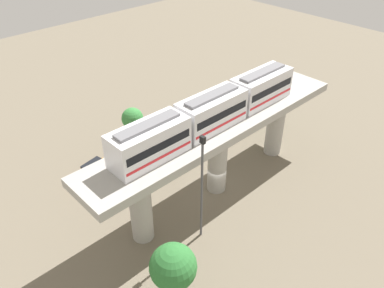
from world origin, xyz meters
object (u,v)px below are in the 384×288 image
(tree_mid_lot, at_px, (252,99))
(tree_far_corner, at_px, (173,267))
(parked_car_silver, at_px, (164,163))
(parked_car_black, at_px, (213,119))
(tree_near_viaduct, at_px, (132,119))
(train, at_px, (212,112))
(signal_post, at_px, (202,185))
(parked_car_orange, at_px, (94,172))

(tree_mid_lot, xyz_separation_m, tree_far_corner, (12.70, -24.37, 0.43))
(parked_car_silver, xyz_separation_m, tree_far_corner, (12.85, -9.78, 3.00))
(parked_car_black, xyz_separation_m, tree_near_viaduct, (-3.19, -10.12, 2.88))
(train, xyz_separation_m, tree_far_corner, (6.60, -10.46, -5.72))
(train, relative_size, signal_post, 1.95)
(parked_car_black, bearing_deg, train, -36.82)
(parked_car_black, bearing_deg, parked_car_orange, -82.95)
(tree_near_viaduct, bearing_deg, parked_car_black, 72.49)
(parked_car_orange, height_order, signal_post, signal_post)
(parked_car_black, relative_size, tree_near_viaduct, 0.91)
(parked_car_black, relative_size, signal_post, 0.42)
(parked_car_silver, distance_m, tree_far_corner, 16.42)
(parked_car_black, distance_m, parked_car_orange, 16.89)
(train, bearing_deg, tree_mid_lot, 113.65)
(parked_car_black, height_order, signal_post, signal_post)
(tree_near_viaduct, bearing_deg, tree_far_corner, -28.50)
(parked_car_orange, height_order, tree_near_viaduct, tree_near_viaduct)
(tree_far_corner, relative_size, signal_post, 0.52)
(parked_car_silver, bearing_deg, parked_car_black, 112.77)
(tree_near_viaduct, distance_m, tree_far_corner, 21.23)
(parked_car_silver, height_order, tree_far_corner, tree_far_corner)
(parked_car_silver, relative_size, tree_near_viaduct, 0.90)
(parked_car_black, relative_size, parked_car_silver, 1.01)
(tree_mid_lot, distance_m, tree_far_corner, 27.48)
(parked_car_silver, height_order, tree_near_viaduct, tree_near_viaduct)
(tree_near_viaduct, xyz_separation_m, tree_far_corner, (18.66, -10.13, 0.12))
(parked_car_orange, xyz_separation_m, tree_mid_lot, (3.95, 20.96, 2.57))
(tree_near_viaduct, bearing_deg, tree_mid_lot, 67.27)
(parked_car_silver, distance_m, parked_car_orange, 7.41)
(parked_car_black, xyz_separation_m, parked_car_silver, (2.62, -10.48, 0.00))
(tree_near_viaduct, bearing_deg, parked_car_silver, -3.51)
(parked_car_black, bearing_deg, tree_near_viaduct, -96.45)
(train, bearing_deg, signal_post, -52.86)
(train, height_order, tree_far_corner, train)
(train, relative_size, parked_car_orange, 4.60)
(parked_car_orange, xyz_separation_m, tree_near_viaduct, (-2.01, 6.72, 2.88))
(tree_mid_lot, xyz_separation_m, signal_post, (9.49, -18.40, 2.48))
(train, height_order, parked_car_orange, train)
(parked_car_silver, height_order, parked_car_orange, same)
(train, relative_size, tree_near_viaduct, 4.16)
(tree_mid_lot, bearing_deg, parked_car_black, -123.96)
(tree_mid_lot, height_order, signal_post, signal_post)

